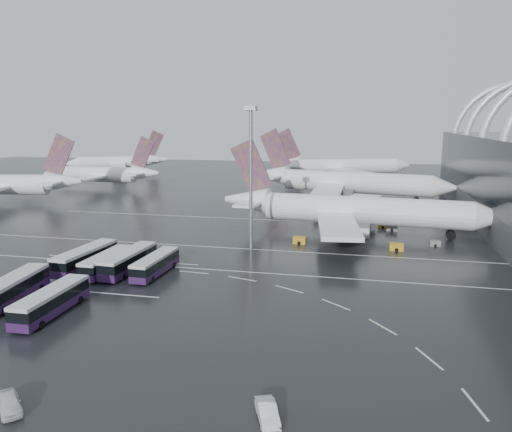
% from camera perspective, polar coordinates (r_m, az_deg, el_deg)
% --- Properties ---
extents(ground, '(420.00, 420.00, 0.00)m').
position_cam_1_polar(ground, '(81.68, 0.02, -6.05)').
color(ground, black).
rests_on(ground, ground).
extents(lane_marking_near, '(120.00, 0.25, 0.01)m').
position_cam_1_polar(lane_marking_near, '(79.82, -0.29, -6.46)').
color(lane_marking_near, silver).
rests_on(lane_marking_near, ground).
extents(lane_marking_mid, '(120.00, 0.25, 0.01)m').
position_cam_1_polar(lane_marking_mid, '(92.98, 1.64, -3.93)').
color(lane_marking_mid, silver).
rests_on(lane_marking_mid, ground).
extents(lane_marking_far, '(120.00, 0.25, 0.01)m').
position_cam_1_polar(lane_marking_far, '(119.88, 4.20, -0.57)').
color(lane_marking_far, silver).
rests_on(lane_marking_far, ground).
extents(bus_bay_line_south, '(28.00, 0.25, 0.01)m').
position_cam_1_polar(bus_bay_line_south, '(76.70, -20.73, -7.92)').
color(bus_bay_line_south, silver).
rests_on(bus_bay_line_south, ground).
extents(bus_bay_line_north, '(28.00, 0.25, 0.01)m').
position_cam_1_polar(bus_bay_line_north, '(89.81, -15.15, -4.86)').
color(bus_bay_line_north, silver).
rests_on(bus_bay_line_north, ground).
extents(airliner_main, '(58.64, 51.27, 19.85)m').
position_cam_1_polar(airliner_main, '(107.31, 10.80, 0.61)').
color(airliner_main, white).
rests_on(airliner_main, ground).
extents(airliner_gate_b, '(60.69, 53.69, 21.19)m').
position_cam_1_polar(airliner_gate_b, '(152.25, 10.16, 3.77)').
color(airliner_gate_b, white).
rests_on(airliner_gate_b, ground).
extents(airliner_gate_c, '(55.63, 50.77, 20.62)m').
position_cam_1_polar(airliner_gate_c, '(205.02, 9.56, 5.56)').
color(airliner_gate_c, white).
rests_on(airliner_gate_c, ground).
extents(jet_remote_west, '(45.91, 37.17, 20.02)m').
position_cam_1_polar(jet_remote_west, '(163.45, -26.55, 3.23)').
color(jet_remote_west, white).
rests_on(jet_remote_west, ground).
extents(jet_remote_mid, '(42.05, 33.81, 18.42)m').
position_cam_1_polar(jet_remote_mid, '(185.22, -16.86, 4.56)').
color(jet_remote_mid, white).
rests_on(jet_remote_mid, ground).
extents(jet_remote_far, '(41.38, 33.88, 19.30)m').
position_cam_1_polar(jet_remote_far, '(232.36, -15.32, 5.90)').
color(jet_remote_far, white).
rests_on(jet_remote_far, ground).
extents(bus_row_near_a, '(4.13, 14.18, 3.45)m').
position_cam_1_polar(bus_row_near_a, '(85.69, -18.92, -4.52)').
color(bus_row_near_a, '#2A1239').
rests_on(bus_row_near_a, ground).
extents(bus_row_near_b, '(3.13, 12.43, 3.05)m').
position_cam_1_polar(bus_row_near_b, '(82.81, -16.70, -5.08)').
color(bus_row_near_b, '#2A1239').
rests_on(bus_row_near_b, ground).
extents(bus_row_near_c, '(3.77, 13.85, 3.38)m').
position_cam_1_polar(bus_row_near_c, '(82.17, -14.36, -4.95)').
color(bus_row_near_c, '#2A1239').
rests_on(bus_row_near_c, ground).
extents(bus_row_near_d, '(3.25, 12.37, 3.03)m').
position_cam_1_polar(bus_row_near_d, '(79.95, -11.41, -5.41)').
color(bus_row_near_d, '#2A1239').
rests_on(bus_row_near_d, ground).
extents(bus_row_far_a, '(4.73, 14.05, 3.39)m').
position_cam_1_polar(bus_row_far_a, '(74.15, -26.09, -7.48)').
color(bus_row_far_a, '#2A1239').
rests_on(bus_row_far_a, ground).
extents(bus_row_far_c, '(3.31, 13.06, 3.20)m').
position_cam_1_polar(bus_row_far_c, '(67.71, -22.36, -8.98)').
color(bus_row_far_c, '#2A1239').
rests_on(bus_row_far_c, ground).
extents(van_curve_b, '(4.19, 4.12, 1.43)m').
position_cam_1_polar(van_curve_b, '(48.84, -26.38, -18.60)').
color(van_curve_b, silver).
rests_on(van_curve_b, ground).
extents(van_curve_c, '(2.95, 4.52, 1.41)m').
position_cam_1_polar(van_curve_c, '(43.17, 1.32, -21.54)').
color(van_curve_c, silver).
rests_on(van_curve_c, ground).
extents(floodlight_mast, '(2.01, 2.01, 26.28)m').
position_cam_1_polar(floodlight_mast, '(90.73, -0.59, 6.30)').
color(floodlight_mast, gray).
rests_on(floodlight_mast, ground).
extents(gse_cart_belly_a, '(2.51, 1.49, 1.37)m').
position_cam_1_polar(gse_cart_belly_a, '(96.20, 15.76, -3.42)').
color(gse_cart_belly_a, '#C88E1A').
rests_on(gse_cart_belly_a, ground).
extents(gse_cart_belly_b, '(2.35, 1.39, 1.28)m').
position_cam_1_polar(gse_cart_belly_b, '(112.99, 15.26, -1.31)').
color(gse_cart_belly_b, slate).
rests_on(gse_cart_belly_b, ground).
extents(gse_cart_belly_c, '(2.51, 1.48, 1.37)m').
position_cam_1_polar(gse_cart_belly_c, '(98.20, 4.99, -2.76)').
color(gse_cart_belly_c, '#C88E1A').
rests_on(gse_cart_belly_c, ground).
extents(gse_cart_belly_d, '(2.00, 1.18, 1.09)m').
position_cam_1_polar(gse_cart_belly_d, '(101.86, 19.79, -2.95)').
color(gse_cart_belly_d, slate).
rests_on(gse_cart_belly_d, ground).
extents(gse_cart_belly_e, '(2.21, 1.31, 1.21)m').
position_cam_1_polar(gse_cart_belly_e, '(115.53, 14.31, -1.02)').
color(gse_cart_belly_e, '#C88E1A').
rests_on(gse_cart_belly_e, ground).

